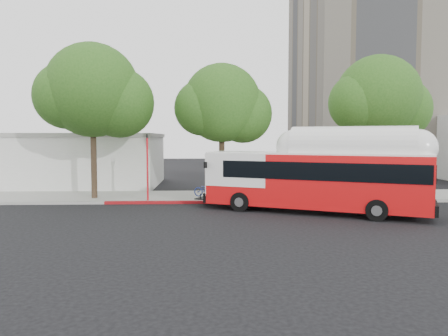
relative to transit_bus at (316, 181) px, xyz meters
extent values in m
plane|color=black|center=(-3.69, -0.40, -1.68)|extent=(120.00, 120.00, 0.00)
cube|color=gray|center=(-3.69, 6.10, -1.61)|extent=(60.00, 5.00, 0.15)
cube|color=gray|center=(-3.69, 3.50, -1.61)|extent=(60.00, 0.30, 0.15)
cube|color=maroon|center=(-6.69, 3.50, -1.60)|extent=(10.00, 0.32, 0.16)
cylinder|color=#2D2116|center=(-12.69, 5.10, 1.36)|extent=(0.36, 0.36, 6.08)
sphere|color=#235117|center=(-12.69, 5.10, 5.16)|extent=(5.80, 5.80, 5.80)
sphere|color=#235117|center=(-11.09, 5.30, 4.40)|extent=(4.35, 4.35, 4.35)
cylinder|color=#2D2116|center=(-4.69, 5.60, 1.04)|extent=(0.36, 0.36, 5.44)
sphere|color=#235117|center=(-4.69, 5.60, 4.44)|extent=(5.00, 5.00, 5.00)
sphere|color=#235117|center=(-3.31, 5.80, 3.76)|extent=(3.75, 3.75, 3.75)
cylinder|color=#2D2116|center=(5.31, 5.40, 1.20)|extent=(0.36, 0.36, 5.76)
sphere|color=#235117|center=(5.31, 5.40, 4.80)|extent=(5.40, 5.40, 5.40)
sphere|color=#235117|center=(6.80, 5.60, 4.08)|extent=(4.05, 4.05, 4.05)
cube|color=gray|center=(14.31, 27.60, 15.82)|extent=(18.00, 18.00, 35.00)
cube|color=silver|center=(-17.69, 13.60, 0.32)|extent=(16.00, 10.00, 4.00)
cube|color=gray|center=(-17.69, 13.60, 2.42)|extent=(16.20, 10.20, 0.30)
cube|color=red|center=(-0.08, 0.04, 0.01)|extent=(11.26, 7.05, 2.73)
cube|color=black|center=(0.35, -0.16, 0.58)|extent=(10.26, 6.62, 0.89)
cube|color=white|center=(-0.08, 0.04, 1.41)|extent=(11.23, 6.98, 0.09)
cube|color=white|center=(1.62, -0.77, 1.66)|extent=(6.25, 4.28, 0.52)
cube|color=black|center=(-5.65, 2.68, -1.21)|extent=(1.41, 1.85, 0.06)
imported|color=navy|center=(-5.65, 2.68, -0.76)|extent=(1.20, 1.70, 0.85)
cylinder|color=red|center=(-9.20, 3.88, 0.27)|extent=(0.12, 0.12, 3.91)
cube|color=black|center=(-9.20, 3.88, 2.32)|extent=(0.05, 0.39, 0.24)
camera|label=1|loc=(-5.64, -22.32, 2.24)|focal=35.00mm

